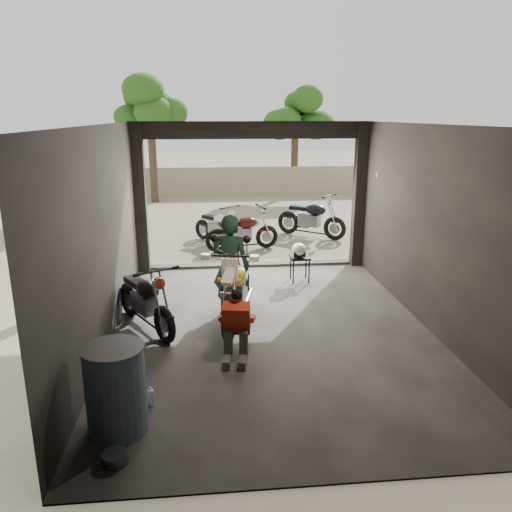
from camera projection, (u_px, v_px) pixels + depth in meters
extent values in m
plane|color=#7A6D56|center=(272.00, 331.00, 7.99)|extent=(80.00, 80.00, 0.00)
cube|color=#2D2B28|center=(272.00, 330.00, 7.99)|extent=(5.00, 7.00, 0.02)
plane|color=black|center=(273.00, 124.00, 7.11)|extent=(7.00, 7.00, 0.00)
cube|color=black|center=(327.00, 329.00, 4.20)|extent=(5.00, 0.02, 3.20)
cube|color=black|center=(104.00, 237.00, 7.31)|extent=(0.02, 7.00, 3.20)
cube|color=black|center=(431.00, 230.00, 7.79)|extent=(0.02, 7.00, 3.20)
cube|color=black|center=(140.00, 199.00, 10.56)|extent=(0.24, 0.24, 3.20)
cube|color=black|center=(359.00, 196.00, 11.02)|extent=(0.24, 0.24, 3.20)
cube|color=black|center=(252.00, 130.00, 10.44)|extent=(5.00, 0.16, 0.36)
cube|color=#2D2B28|center=(252.00, 265.00, 11.33)|extent=(5.00, 0.25, 0.08)
cube|color=gray|center=(229.00, 181.00, 21.22)|extent=(18.00, 0.30, 1.20)
cylinder|color=#382B1E|center=(153.00, 156.00, 19.17)|extent=(0.30, 0.30, 3.58)
ellipsoid|color=#1E4C14|center=(149.00, 95.00, 18.56)|extent=(2.20, 2.20, 3.14)
cylinder|color=#382B1E|center=(295.00, 157.00, 21.22)|extent=(0.30, 0.30, 3.20)
ellipsoid|color=#1E4C14|center=(296.00, 108.00, 20.67)|extent=(2.20, 2.20, 2.80)
imported|color=black|center=(231.00, 266.00, 8.36)|extent=(0.76, 0.63, 1.78)
cube|color=black|center=(300.00, 257.00, 10.19)|extent=(0.39, 0.39, 0.04)
cylinder|color=black|center=(293.00, 272.00, 10.09)|extent=(0.03, 0.03, 0.52)
cylinder|color=black|center=(309.00, 272.00, 10.12)|extent=(0.03, 0.03, 0.52)
cylinder|color=black|center=(291.00, 267.00, 10.40)|extent=(0.03, 0.03, 0.52)
cylinder|color=black|center=(306.00, 267.00, 10.43)|extent=(0.03, 0.03, 0.52)
ellipsoid|color=white|center=(299.00, 250.00, 10.13)|extent=(0.33, 0.34, 0.29)
cylinder|color=#435A70|center=(116.00, 390.00, 5.33)|extent=(0.76, 0.76, 1.00)
cylinder|color=black|center=(393.00, 220.00, 10.52)|extent=(0.08, 0.08, 2.36)
cylinder|color=white|center=(397.00, 175.00, 10.23)|extent=(0.86, 0.03, 0.86)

